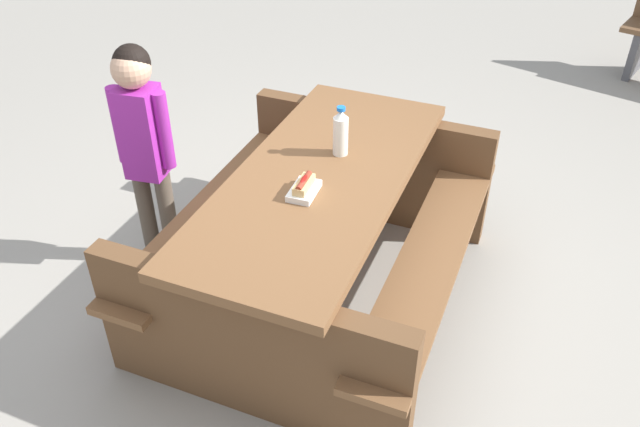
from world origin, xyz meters
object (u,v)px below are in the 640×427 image
picnic_table (320,227)px  hotdog_tray (304,188)px  child_in_coat (143,133)px  soda_bottle (341,132)px

picnic_table → hotdog_tray: (0.17, 0.03, 0.34)m
hotdog_tray → child_in_coat: child_in_coat is taller
soda_bottle → hotdog_tray: soda_bottle is taller
soda_bottle → child_in_coat: 0.99m
picnic_table → child_in_coat: bearing=-74.7°
soda_bottle → hotdog_tray: 0.40m
picnic_table → child_in_coat: child_in_coat is taller
soda_bottle → picnic_table: bearing=6.6°
hotdog_tray → child_in_coat: size_ratio=0.16×
hotdog_tray → soda_bottle: bearing=-171.8°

